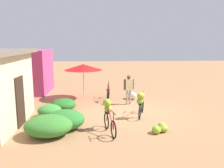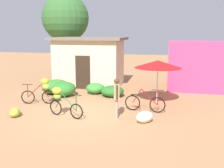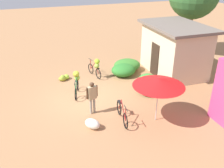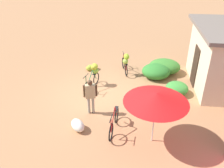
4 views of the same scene
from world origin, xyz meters
TOP-DOWN VIEW (x-y plane):
  - ground_plane at (0.00, 0.00)m, footprint 60.00×60.00m
  - building_low at (-1.50, 6.02)m, footprint 4.52×3.11m
  - shop_pink at (5.02, 6.29)m, footprint 3.20×2.80m
  - tree_behind_building at (-4.24, 8.92)m, footprint 3.50×3.50m
  - hedge_bush_front_left at (-2.65, 3.36)m, footprint 1.45×1.73m
  - hedge_bush_front_right at (-1.99, 2.85)m, footprint 1.33×1.50m
  - hedge_bush_mid at (-0.46, 3.77)m, footprint 1.05×1.07m
  - hedge_bush_by_door at (0.60, 3.29)m, footprint 1.22×1.21m
  - market_umbrella at (2.97, 2.45)m, footprint 2.21×2.21m
  - bicycle_leftmost at (-2.31, 1.18)m, footprint 1.59×0.50m
  - bicycle_near_pile at (-0.74, -0.32)m, footprint 1.61×0.63m
  - bicycle_center_loaded at (2.53, 1.01)m, footprint 1.75×0.25m
  - banana_pile_on_ground at (-2.53, -0.77)m, footprint 0.63×0.69m
  - produce_sack at (2.65, -0.38)m, footprint 0.82×0.79m
  - person_vendor at (1.50, -0.06)m, footprint 0.30×0.56m

SIDE VIEW (x-z plane):
  - ground_plane at x=0.00m, z-range 0.00..0.00m
  - banana_pile_on_ground at x=-2.53m, z-range -0.03..0.33m
  - produce_sack at x=2.65m, z-range 0.00..0.44m
  - hedge_bush_by_door at x=0.60m, z-range 0.00..0.57m
  - hedge_bush_mid at x=-0.46m, z-range 0.00..0.57m
  - bicycle_center_loaded at x=2.53m, z-range -0.13..0.87m
  - hedge_bush_front_right at x=-1.99m, z-range 0.00..0.75m
  - hedge_bush_front_left at x=-2.65m, z-range 0.00..0.76m
  - bicycle_leftmost at x=-2.31m, z-range 0.09..1.32m
  - bicycle_near_pile at x=-0.74m, z-range 0.12..1.31m
  - person_vendor at x=1.50m, z-range 0.17..1.77m
  - shop_pink at x=5.02m, z-range 0.00..2.82m
  - building_low at x=-1.50m, z-range 0.02..3.06m
  - market_umbrella at x=2.97m, z-range 0.85..2.92m
  - tree_behind_building at x=-4.24m, z-range 1.30..7.45m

